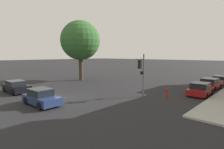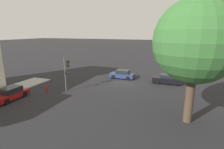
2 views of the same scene
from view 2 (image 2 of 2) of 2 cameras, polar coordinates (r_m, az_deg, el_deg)
ground_plane at (r=27.35m, az=3.50°, el=-2.63°), size 300.00×300.00×0.00m
street_tree at (r=15.56m, az=25.70°, el=9.60°), size 6.83×6.83×10.40m
traffic_signal at (r=23.85m, az=-14.55°, el=1.85°), size 0.66×1.83×4.57m
crossing_car_0 at (r=29.65m, az=3.33°, el=0.03°), size 4.12×2.01×1.46m
crossing_car_1 at (r=28.01m, az=17.47°, el=-1.44°), size 4.24×2.04×1.41m
parked_car_0 at (r=23.78m, az=-30.29°, el=-5.43°), size 2.12×4.08×1.43m
fire_hydrant at (r=24.52m, az=-20.51°, el=-4.28°), size 0.22×0.22×0.92m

